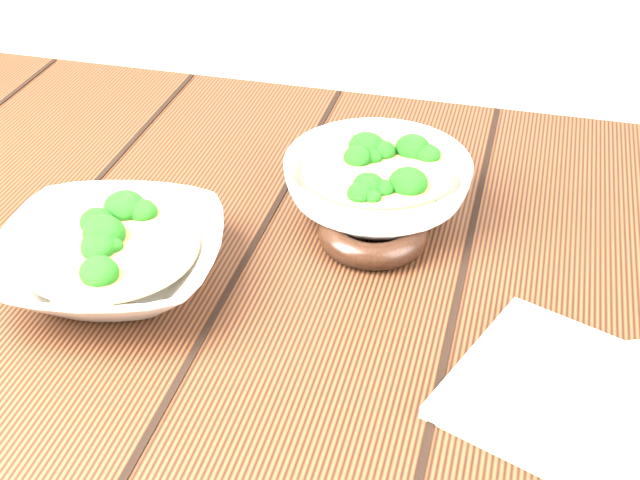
% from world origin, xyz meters
% --- Properties ---
extents(table, '(1.20, 0.80, 0.75)m').
position_xyz_m(table, '(0.00, 0.00, 0.63)').
color(table, '#371E0F').
rests_on(table, ground).
extents(soup_bowl_front, '(0.23, 0.23, 0.06)m').
position_xyz_m(soup_bowl_front, '(-0.12, -0.04, 0.78)').
color(soup_bowl_front, silver).
rests_on(soup_bowl_front, table).
extents(soup_bowl_back, '(0.19, 0.19, 0.07)m').
position_xyz_m(soup_bowl_back, '(0.08, 0.13, 0.78)').
color(soup_bowl_back, silver).
rests_on(soup_bowl_back, table).
extents(trivet, '(0.14, 0.14, 0.03)m').
position_xyz_m(trivet, '(0.09, 0.08, 0.76)').
color(trivet, black).
rests_on(trivet, table).
extents(napkin, '(0.24, 0.22, 0.01)m').
position_xyz_m(napkin, '(0.29, -0.10, 0.76)').
color(napkin, beige).
rests_on(napkin, table).
extents(spoon_left, '(0.11, 0.14, 0.01)m').
position_xyz_m(spoon_left, '(0.30, -0.07, 0.76)').
color(spoon_left, '#BBB6A5').
rests_on(spoon_left, napkin).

